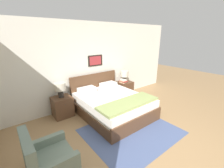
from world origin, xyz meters
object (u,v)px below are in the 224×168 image
object	(u,v)px
bed	(113,104)
nightstand_by_door	(125,89)
table_lamp_by_door	(124,75)
armchair	(49,164)
nightstand_near_window	(62,107)
table_lamp_near_window	(60,88)

from	to	relation	value
bed	nightstand_by_door	distance (m)	1.41
bed	table_lamp_by_door	world-z (taller)	bed
armchair	nightstand_by_door	size ratio (longest dim) A/B	1.58
bed	table_lamp_by_door	xyz separation A→B (m)	(1.17, 0.80, 0.54)
nightstand_near_window	table_lamp_by_door	xyz separation A→B (m)	(2.35, 0.02, 0.55)
armchair	table_lamp_by_door	size ratio (longest dim) A/B	2.20
bed	nightstand_near_window	xyz separation A→B (m)	(-1.18, 0.78, -0.02)
bed	nightstand_near_window	bearing A→B (deg)	146.67
nightstand_by_door	table_lamp_near_window	world-z (taller)	table_lamp_near_window
bed	table_lamp_near_window	world-z (taller)	bed
bed	nightstand_near_window	world-z (taller)	bed
armchair	table_lamp_by_door	world-z (taller)	table_lamp_by_door
nightstand_by_door	table_lamp_near_window	xyz separation A→B (m)	(-2.36, 0.02, 0.55)
bed	table_lamp_near_window	size ratio (longest dim) A/B	4.99
bed	nightstand_by_door	size ratio (longest dim) A/B	3.58
nightstand_near_window	table_lamp_near_window	xyz separation A→B (m)	(-0.00, 0.02, 0.55)
bed	nightstand_by_door	bearing A→B (deg)	33.33
nightstand_near_window	table_lamp_by_door	distance (m)	2.41
bed	armchair	size ratio (longest dim) A/B	2.27
nightstand_near_window	nightstand_by_door	world-z (taller)	same
table_lamp_by_door	nightstand_by_door	bearing A→B (deg)	-55.54
bed	table_lamp_by_door	size ratio (longest dim) A/B	4.99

